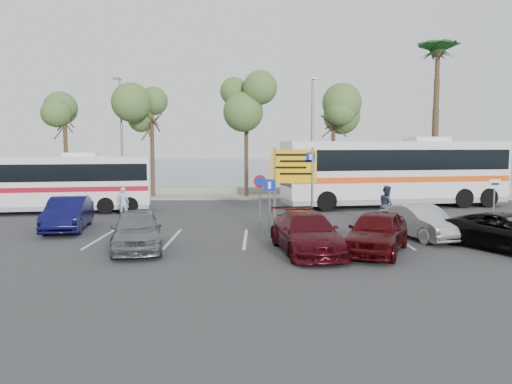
{
  "coord_description": "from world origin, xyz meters",
  "views": [
    {
      "loc": [
        -0.7,
        -20.54,
        3.75
      ],
      "look_at": [
        -0.79,
        3.0,
        1.49
      ],
      "focal_mm": 35.0,
      "sensor_mm": 36.0,
      "label": 1
    }
  ],
  "objects_px": {
    "car_silver_b": "(421,222)",
    "coach_bus_right": "(394,175)",
    "direction_sign": "(294,172)",
    "pedestrian_near": "(123,202)",
    "coach_bus_left": "(51,185)",
    "car_maroon": "(307,233)",
    "suv_black": "(511,232)",
    "car_red": "(377,232)",
    "pedestrian_far": "(387,205)",
    "car_silver_a": "(137,230)",
    "street_lamp_left": "(121,132)",
    "street_lamp_right": "(312,132)",
    "car_blue": "(68,214)"
  },
  "relations": [
    {
      "from": "car_blue",
      "to": "car_maroon",
      "type": "distance_m",
      "value": 10.97
    },
    {
      "from": "direction_sign",
      "to": "suv_black",
      "type": "distance_m",
      "value": 9.8
    },
    {
      "from": "car_silver_a",
      "to": "pedestrian_near",
      "type": "distance_m",
      "value": 8.5
    },
    {
      "from": "coach_bus_right",
      "to": "car_maroon",
      "type": "distance_m",
      "value": 14.43
    },
    {
      "from": "coach_bus_left",
      "to": "car_maroon",
      "type": "distance_m",
      "value": 16.42
    },
    {
      "from": "coach_bus_right",
      "to": "pedestrian_far",
      "type": "relative_size",
      "value": 7.57
    },
    {
      "from": "coach_bus_right",
      "to": "car_silver_b",
      "type": "xyz_separation_m",
      "value": [
        -1.68,
        -10.17,
        -1.28
      ]
    },
    {
      "from": "direction_sign",
      "to": "suv_black",
      "type": "xyz_separation_m",
      "value": [
        7.21,
        -6.4,
        -1.77
      ]
    },
    {
      "from": "car_maroon",
      "to": "street_lamp_right",
      "type": "bearing_deg",
      "value": 73.74
    },
    {
      "from": "car_red",
      "to": "pedestrian_near",
      "type": "xyz_separation_m",
      "value": [
        -11.07,
        8.5,
        0.04
      ]
    },
    {
      "from": "street_lamp_right",
      "to": "suv_black",
      "type": "bearing_deg",
      "value": -72.67
    },
    {
      "from": "direction_sign",
      "to": "car_silver_b",
      "type": "xyz_separation_m",
      "value": [
        4.81,
        -4.04,
        -1.77
      ]
    },
    {
      "from": "coach_bus_right",
      "to": "car_red",
      "type": "relative_size",
      "value": 3.17
    },
    {
      "from": "car_maroon",
      "to": "car_silver_b",
      "type": "height_order",
      "value": "car_maroon"
    },
    {
      "from": "coach_bus_right",
      "to": "car_blue",
      "type": "bearing_deg",
      "value": -153.23
    },
    {
      "from": "car_silver_b",
      "to": "direction_sign",
      "type": "bearing_deg",
      "value": 122.98
    },
    {
      "from": "car_silver_a",
      "to": "coach_bus_left",
      "type": "bearing_deg",
      "value": 113.62
    },
    {
      "from": "car_silver_b",
      "to": "pedestrian_far",
      "type": "xyz_separation_m",
      "value": [
        -0.41,
        3.69,
        0.25
      ]
    },
    {
      "from": "car_red",
      "to": "street_lamp_left",
      "type": "bearing_deg",
      "value": 152.13
    },
    {
      "from": "car_red",
      "to": "pedestrian_far",
      "type": "bearing_deg",
      "value": 96.49
    },
    {
      "from": "pedestrian_far",
      "to": "street_lamp_left",
      "type": "bearing_deg",
      "value": 57.8
    },
    {
      "from": "car_blue",
      "to": "car_silver_b",
      "type": "distance_m",
      "value": 14.93
    },
    {
      "from": "car_red",
      "to": "suv_black",
      "type": "xyz_separation_m",
      "value": [
        4.8,
        0.3,
        -0.08
      ]
    },
    {
      "from": "direction_sign",
      "to": "suv_black",
      "type": "relative_size",
      "value": 0.76
    },
    {
      "from": "car_silver_a",
      "to": "car_blue",
      "type": "xyz_separation_m",
      "value": [
        -4.0,
        4.07,
        -0.0
      ]
    },
    {
      "from": "car_maroon",
      "to": "suv_black",
      "type": "bearing_deg",
      "value": -7.16
    },
    {
      "from": "car_silver_a",
      "to": "street_lamp_right",
      "type": "bearing_deg",
      "value": 51.7
    },
    {
      "from": "street_lamp_right",
      "to": "car_maroon",
      "type": "bearing_deg",
      "value": -96.7
    },
    {
      "from": "street_lamp_right",
      "to": "car_blue",
      "type": "bearing_deg",
      "value": -133.79
    },
    {
      "from": "car_blue",
      "to": "car_silver_b",
      "type": "bearing_deg",
      "value": -16.71
    },
    {
      "from": "car_silver_b",
      "to": "pedestrian_near",
      "type": "bearing_deg",
      "value": 139.53
    },
    {
      "from": "coach_bus_right",
      "to": "car_silver_b",
      "type": "bearing_deg",
      "value": -99.4
    },
    {
      "from": "pedestrian_near",
      "to": "street_lamp_left",
      "type": "bearing_deg",
      "value": -75.85
    },
    {
      "from": "coach_bus_left",
      "to": "car_blue",
      "type": "relative_size",
      "value": 2.46
    },
    {
      "from": "direction_sign",
      "to": "coach_bus_right",
      "type": "distance_m",
      "value": 8.94
    },
    {
      "from": "car_silver_b",
      "to": "coach_bus_right",
      "type": "bearing_deg",
      "value": 63.58
    },
    {
      "from": "car_silver_a",
      "to": "car_silver_b",
      "type": "bearing_deg",
      "value": -0.9
    },
    {
      "from": "coach_bus_right",
      "to": "car_red",
      "type": "bearing_deg",
      "value": -107.66
    },
    {
      "from": "coach_bus_right",
      "to": "pedestrian_far",
      "type": "height_order",
      "value": "coach_bus_right"
    },
    {
      "from": "car_silver_a",
      "to": "car_maroon",
      "type": "bearing_deg",
      "value": -16.64
    },
    {
      "from": "coach_bus_left",
      "to": "car_maroon",
      "type": "relative_size",
      "value": 2.28
    },
    {
      "from": "pedestrian_near",
      "to": "coach_bus_left",
      "type": "bearing_deg",
      "value": -20.29
    },
    {
      "from": "car_maroon",
      "to": "car_red",
      "type": "bearing_deg",
      "value": -9.56
    },
    {
      "from": "suv_black",
      "to": "car_silver_a",
      "type": "bearing_deg",
      "value": 149.58
    },
    {
      "from": "car_silver_a",
      "to": "car_silver_b",
      "type": "xyz_separation_m",
      "value": [
        10.82,
        2.23,
        -0.06
      ]
    },
    {
      "from": "car_maroon",
      "to": "car_silver_a",
      "type": "bearing_deg",
      "value": 166.36
    },
    {
      "from": "direction_sign",
      "to": "pedestrian_far",
      "type": "xyz_separation_m",
      "value": [
        4.4,
        -0.35,
        -1.52
      ]
    },
    {
      "from": "street_lamp_left",
      "to": "direction_sign",
      "type": "relative_size",
      "value": 2.23
    },
    {
      "from": "coach_bus_right",
      "to": "car_blue",
      "type": "xyz_separation_m",
      "value": [
        -16.5,
        -8.33,
        -1.22
      ]
    },
    {
      "from": "pedestrian_near",
      "to": "car_blue",
      "type": "bearing_deg",
      "value": 70.08
    }
  ]
}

